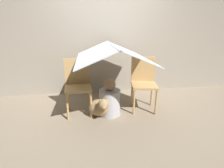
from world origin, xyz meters
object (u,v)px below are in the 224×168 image
(chair_right, at_px, (144,81))
(dog, at_px, (103,107))
(chair_left, at_px, (78,84))
(person_front, at_px, (110,100))

(chair_right, relative_size, dog, 2.01)
(chair_left, xyz_separation_m, person_front, (0.52, -0.17, -0.26))
(chair_left, xyz_separation_m, chair_right, (1.14, -0.00, 0.00))
(chair_right, bearing_deg, person_front, -155.77)
(chair_right, height_order, person_front, chair_right)
(chair_left, distance_m, chair_right, 1.14)
(chair_left, height_order, person_front, chair_left)
(chair_left, bearing_deg, dog, -36.44)
(dog, bearing_deg, chair_right, 18.46)
(chair_right, xyz_separation_m, person_front, (-0.63, -0.17, -0.26))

